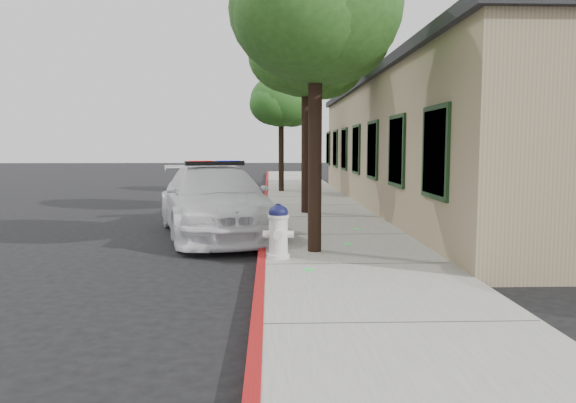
{
  "coord_description": "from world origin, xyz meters",
  "views": [
    {
      "loc": [
        0.2,
        -8.75,
        2.06
      ],
      "look_at": [
        0.54,
        1.28,
        1.04
      ],
      "focal_mm": 34.18,
      "sensor_mm": 36.0,
      "label": 1
    }
  ],
  "objects_px": {
    "clapboard_building": "(468,144)",
    "street_tree_near": "(316,16)",
    "fire_hydrant": "(278,231)",
    "street_tree_far": "(282,103)",
    "police_car": "(215,201)",
    "street_tree_mid": "(307,55)"
  },
  "relations": [
    {
      "from": "clapboard_building",
      "to": "street_tree_near",
      "type": "distance_m",
      "value": 9.97
    },
    {
      "from": "clapboard_building",
      "to": "street_tree_near",
      "type": "xyz_separation_m",
      "value": [
        -5.66,
        -7.9,
        2.21
      ]
    },
    {
      "from": "fire_hydrant",
      "to": "street_tree_far",
      "type": "xyz_separation_m",
      "value": [
        0.38,
        14.17,
        3.25
      ]
    },
    {
      "from": "police_car",
      "to": "street_tree_near",
      "type": "bearing_deg",
      "value": -67.23
    },
    {
      "from": "street_tree_far",
      "to": "street_tree_near",
      "type": "bearing_deg",
      "value": -88.72
    },
    {
      "from": "street_tree_near",
      "to": "fire_hydrant",
      "type": "bearing_deg",
      "value": -137.99
    },
    {
      "from": "police_car",
      "to": "street_tree_near",
      "type": "relative_size",
      "value": 1.06
    },
    {
      "from": "clapboard_building",
      "to": "street_tree_mid",
      "type": "xyz_separation_m",
      "value": [
        -5.43,
        -2.0,
        2.49
      ]
    },
    {
      "from": "fire_hydrant",
      "to": "street_tree_mid",
      "type": "xyz_separation_m",
      "value": [
        0.91,
        6.52,
        4.0
      ]
    },
    {
      "from": "police_car",
      "to": "street_tree_far",
      "type": "distance_m",
      "value": 11.37
    },
    {
      "from": "police_car",
      "to": "street_tree_mid",
      "type": "xyz_separation_m",
      "value": [
        2.32,
        3.15,
        3.81
      ]
    },
    {
      "from": "street_tree_mid",
      "to": "fire_hydrant",
      "type": "bearing_deg",
      "value": -97.97
    },
    {
      "from": "fire_hydrant",
      "to": "street_tree_near",
      "type": "height_order",
      "value": "street_tree_near"
    },
    {
      "from": "street_tree_mid",
      "to": "clapboard_building",
      "type": "bearing_deg",
      "value": 20.19
    },
    {
      "from": "street_tree_near",
      "to": "street_tree_far",
      "type": "bearing_deg",
      "value": 91.28
    },
    {
      "from": "police_car",
      "to": "street_tree_near",
      "type": "height_order",
      "value": "street_tree_near"
    },
    {
      "from": "fire_hydrant",
      "to": "street_tree_near",
      "type": "xyz_separation_m",
      "value": [
        0.68,
        0.61,
        3.71
      ]
    },
    {
      "from": "street_tree_near",
      "to": "street_tree_far",
      "type": "height_order",
      "value": "street_tree_near"
    },
    {
      "from": "clapboard_building",
      "to": "police_car",
      "type": "relative_size",
      "value": 3.52
    },
    {
      "from": "police_car",
      "to": "street_tree_mid",
      "type": "relative_size",
      "value": 1.0
    },
    {
      "from": "street_tree_mid",
      "to": "police_car",
      "type": "bearing_deg",
      "value": -126.31
    },
    {
      "from": "street_tree_mid",
      "to": "street_tree_near",
      "type": "bearing_deg",
      "value": -92.24
    }
  ]
}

